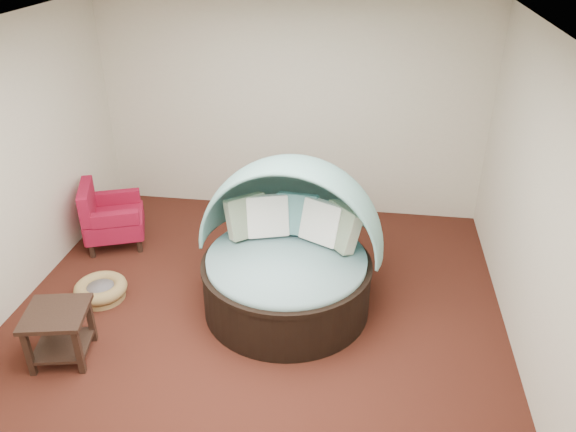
# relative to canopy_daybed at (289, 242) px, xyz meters

# --- Properties ---
(floor) EXTENTS (5.00, 5.00, 0.00)m
(floor) POSITION_rel_canopy_daybed_xyz_m (-0.30, -0.32, -0.73)
(floor) COLOR #471F14
(floor) RESTS_ON ground
(wall_back) EXTENTS (5.00, 0.00, 5.00)m
(wall_back) POSITION_rel_canopy_daybed_xyz_m (-0.30, 2.18, 0.67)
(wall_back) COLOR beige
(wall_back) RESTS_ON floor
(wall_front) EXTENTS (5.00, 0.00, 5.00)m
(wall_front) POSITION_rel_canopy_daybed_xyz_m (-0.30, -2.82, 0.67)
(wall_front) COLOR beige
(wall_front) RESTS_ON floor
(wall_right) EXTENTS (0.00, 5.00, 5.00)m
(wall_right) POSITION_rel_canopy_daybed_xyz_m (2.20, -0.32, 0.67)
(wall_right) COLOR beige
(wall_right) RESTS_ON floor
(ceiling) EXTENTS (5.00, 5.00, 0.00)m
(ceiling) POSITION_rel_canopy_daybed_xyz_m (-0.30, -0.32, 2.07)
(ceiling) COLOR white
(ceiling) RESTS_ON wall_back
(canopy_daybed) EXTENTS (1.94, 1.85, 1.58)m
(canopy_daybed) POSITION_rel_canopy_daybed_xyz_m (0.00, 0.00, 0.00)
(canopy_daybed) COLOR black
(canopy_daybed) RESTS_ON floor
(pet_basket) EXTENTS (0.57, 0.57, 0.19)m
(pet_basket) POSITION_rel_canopy_daybed_xyz_m (-1.99, -0.24, -0.63)
(pet_basket) COLOR olive
(pet_basket) RESTS_ON floor
(red_armchair) EXTENTS (0.89, 0.89, 0.81)m
(red_armchair) POSITION_rel_canopy_daybed_xyz_m (-2.34, 0.85, -0.36)
(red_armchair) COLOR black
(red_armchair) RESTS_ON floor
(side_table) EXTENTS (0.64, 0.64, 0.52)m
(side_table) POSITION_rel_canopy_daybed_xyz_m (-1.94, -1.14, -0.39)
(side_table) COLOR black
(side_table) RESTS_ON floor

